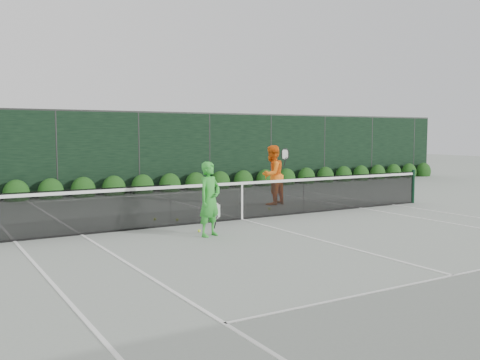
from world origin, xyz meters
TOP-DOWN VIEW (x-y plane):
  - ground at (0.00, 0.00)m, footprint 80.00×80.00m
  - tennis_net at (-0.02, 0.00)m, footprint 12.90×0.10m
  - player_woman at (-1.75, -1.55)m, footprint 0.69×0.58m
  - player_man at (2.32, 2.01)m, footprint 1.10×0.99m
  - court_lines at (0.00, 0.00)m, footprint 11.03×23.83m
  - windscreen_fence at (0.00, -2.71)m, footprint 32.00×21.07m
  - hedge_row at (-0.00, 7.15)m, footprint 31.66×0.65m
  - tennis_balls at (-0.92, 0.44)m, footprint 3.67×2.21m

SIDE VIEW (x-z plane):
  - ground at x=0.00m, z-range 0.00..0.00m
  - court_lines at x=0.00m, z-range 0.00..0.01m
  - tennis_balls at x=-0.92m, z-range 0.00..0.07m
  - hedge_row at x=0.00m, z-range -0.23..0.70m
  - tennis_net at x=-0.02m, z-range 0.00..1.07m
  - player_woman at x=-1.75m, z-range 0.00..1.62m
  - player_man at x=2.32m, z-range 0.00..1.86m
  - windscreen_fence at x=0.00m, z-range -0.02..3.04m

